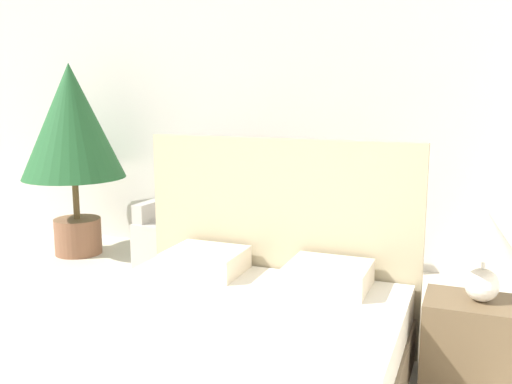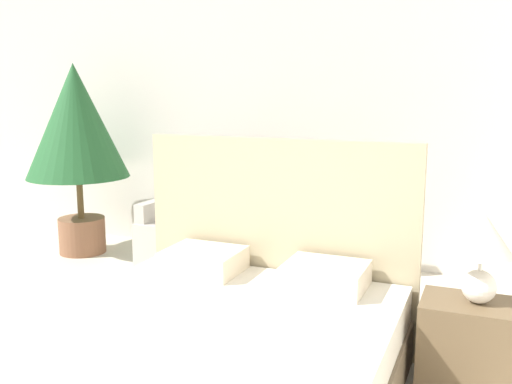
{
  "view_description": "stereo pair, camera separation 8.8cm",
  "coord_description": "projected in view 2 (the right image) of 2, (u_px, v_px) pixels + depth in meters",
  "views": [
    {
      "loc": [
        1.5,
        -1.02,
        1.59
      ],
      "look_at": [
        0.03,
        2.74,
        0.85
      ],
      "focal_mm": 40.0,
      "sensor_mm": 36.0,
      "label": 1
    },
    {
      "loc": [
        1.58,
        -0.98,
        1.59
      ],
      "look_at": [
        0.03,
        2.74,
        0.85
      ],
      "focal_mm": 40.0,
      "sensor_mm": 36.0,
      "label": 2
    }
  ],
  "objects": [
    {
      "name": "side_table",
      "position": [
        238.0,
        254.0,
        4.74
      ],
      "size": [
        0.35,
        0.35,
        0.45
      ],
      "color": "gold",
      "rests_on": "ground_plane"
    },
    {
      "name": "bed",
      "position": [
        213.0,
        357.0,
        2.82
      ],
      "size": [
        1.75,
        2.01,
        1.28
      ],
      "color": "brown",
      "rests_on": "ground_plane"
    },
    {
      "name": "nightstand",
      "position": [
        473.0,
        345.0,
        3.04
      ],
      "size": [
        0.56,
        0.38,
        0.48
      ],
      "color": "brown",
      "rests_on": "ground_plane"
    },
    {
      "name": "wall_back",
      "position": [
        307.0,
        103.0,
        5.17
      ],
      "size": [
        10.0,
        0.06,
        2.9
      ],
      "color": "silver",
      "rests_on": "ground_plane"
    },
    {
      "name": "armchair_near_window_right",
      "position": [
        293.0,
        251.0,
        4.57
      ],
      "size": [
        0.67,
        0.7,
        0.95
      ],
      "rotation": [
        0.0,
        0.0,
        0.01
      ],
      "color": "#B7B2A8",
      "rests_on": "ground_plane"
    },
    {
      "name": "table_lamp",
      "position": [
        482.0,
        244.0,
        2.94
      ],
      "size": [
        0.32,
        0.32,
        0.49
      ],
      "color": "white",
      "rests_on": "nightstand"
    },
    {
      "name": "potted_palm",
      "position": [
        76.0,
        128.0,
        5.38
      ],
      "size": [
        0.96,
        0.96,
        1.82
      ],
      "color": "brown",
      "rests_on": "ground_plane"
    },
    {
      "name": "armchair_near_window_left",
      "position": [
        190.0,
        239.0,
        4.93
      ],
      "size": [
        0.7,
        0.73,
        0.95
      ],
      "rotation": [
        0.0,
        0.0,
        -0.06
      ],
      "color": "#B7B2A8",
      "rests_on": "ground_plane"
    }
  ]
}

